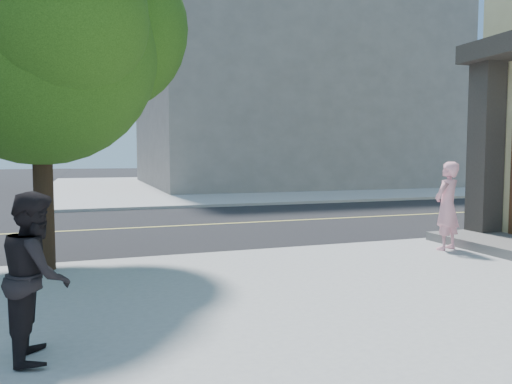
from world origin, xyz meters
name	(u,v)px	position (x,y,z in m)	size (l,w,h in m)	color
ground	(8,273)	(0.00, 0.00, 0.00)	(140.00, 140.00, 0.00)	black
road_ew	(35,233)	(0.00, 4.50, 0.01)	(140.00, 9.00, 0.01)	black
sidewalk_ne	(278,184)	(13.50, 21.50, 0.06)	(29.00, 25.00, 0.12)	#9C9C9C
filler_ne	(282,80)	(14.00, 22.00, 7.12)	(18.00, 16.00, 14.00)	slate
man_on_phone	(447,206)	(8.03, -1.27, 1.00)	(0.64, 0.42, 1.75)	#F8A1B1
pedestrian	(36,275)	(0.85, -4.24, 0.89)	(0.75, 0.59, 1.55)	black
street_tree	(45,19)	(0.74, -0.49, 4.15)	(4.71, 4.28, 6.25)	black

